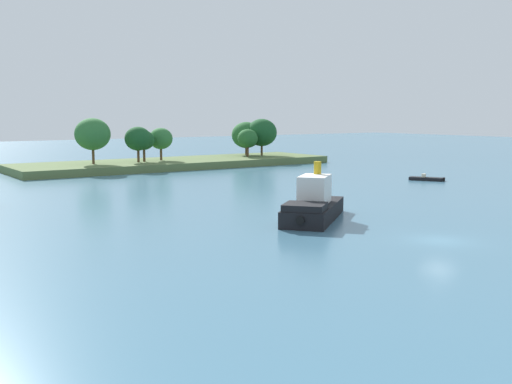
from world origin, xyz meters
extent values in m
plane|color=teal|center=(0.00, 0.00, 0.00)|extent=(400.00, 400.00, 0.00)
cube|color=#566B3D|center=(14.21, 70.98, 0.65)|extent=(59.34, 16.65, 1.31)
cylinder|color=#513823|center=(-1.84, 70.57, 2.63)|extent=(0.44, 0.44, 2.65)
ellipsoid|color=#2D6B33|center=(-1.84, 70.57, 6.36)|extent=(6.00, 6.00, 5.40)
cylinder|color=#513823|center=(5.96, 69.65, 2.45)|extent=(0.44, 0.44, 2.28)
ellipsoid|color=#194C23|center=(5.96, 69.65, 5.45)|extent=(4.65, 4.65, 4.18)
cylinder|color=#513823|center=(7.37, 70.32, 2.45)|extent=(0.44, 0.44, 2.29)
ellipsoid|color=#194C23|center=(7.37, 70.32, 5.13)|extent=(3.84, 3.84, 3.46)
cylinder|color=#513823|center=(11.32, 71.62, 2.43)|extent=(0.44, 0.44, 2.24)
ellipsoid|color=#2D6B33|center=(11.32, 71.62, 5.27)|extent=(4.32, 4.32, 3.88)
cylinder|color=#513823|center=(29.64, 70.34, 2.32)|extent=(0.44, 0.44, 2.03)
ellipsoid|color=#235B28|center=(29.64, 70.34, 4.95)|extent=(4.04, 4.04, 3.64)
cylinder|color=#513823|center=(32.16, 74.63, 2.17)|extent=(0.44, 0.44, 1.74)
ellipsoid|color=#235B28|center=(32.16, 74.63, 5.43)|extent=(5.97, 5.97, 5.38)
cylinder|color=#513823|center=(34.31, 72.10, 2.40)|extent=(0.44, 0.44, 2.19)
ellipsoid|color=#194C23|center=(34.31, 72.10, 5.97)|extent=(6.20, 6.20, 5.58)
cube|color=black|center=(-1.86, 12.86, 0.74)|extent=(11.46, 10.32, 1.48)
cube|color=black|center=(-5.01, 10.31, 1.78)|extent=(4.73, 4.77, 0.60)
cube|color=white|center=(-1.63, 13.05, 2.78)|extent=(4.75, 4.52, 2.60)
cylinder|color=gold|center=(-0.51, 13.95, 4.68)|extent=(0.70, 0.70, 1.20)
cylinder|color=black|center=(-6.44, 9.16, 0.89)|extent=(0.67, 0.73, 0.70)
cube|color=black|center=(33.45, 29.03, 0.24)|extent=(3.67, 4.91, 0.48)
cube|color=beige|center=(33.28, 29.34, 0.73)|extent=(0.89, 0.80, 0.50)
cube|color=black|center=(34.72, 26.81, 0.28)|extent=(0.42, 0.40, 0.56)
camera|label=1|loc=(-38.07, -29.79, 9.72)|focal=42.72mm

